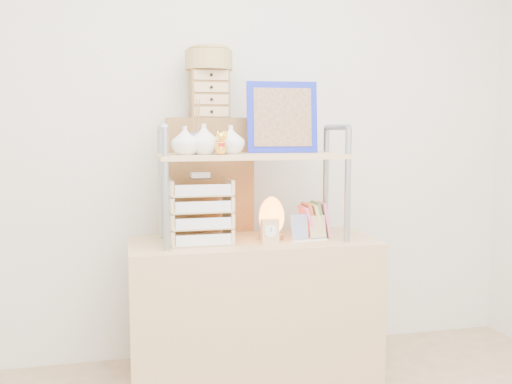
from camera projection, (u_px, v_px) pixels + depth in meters
The scene contains 10 objects.
room_shell at pixel (306, 9), 1.91m from camera, with size 3.42×3.41×2.61m.
desk at pixel (253, 314), 2.84m from camera, with size 1.20×0.50×0.75m, color tan.
cabinet at pixel (210, 242), 3.12m from camera, with size 0.45×0.24×1.35m, color brown.
hutch at pixel (245, 153), 2.75m from camera, with size 0.90×0.34×0.78m.
letter_tray at pixel (200, 214), 2.72m from camera, with size 0.28×0.26×0.34m.
salt_lamp at pixel (271, 218), 2.81m from camera, with size 0.14×0.13×0.21m.
desk_clock at pixel (270, 232), 2.70m from camera, with size 0.09×0.04×0.12m.
postcard_stand at pixel (308, 233), 2.78m from camera, with size 0.19×0.07×0.13m.
drawer_chest at pixel (209, 94), 3.01m from camera, with size 0.20×0.16×0.25m.
woven_basket at pixel (209, 60), 3.00m from camera, with size 0.25×0.25×0.10m, color olive.
Camera 1 is at (-0.61, -1.48, 1.29)m, focal length 40.00 mm.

